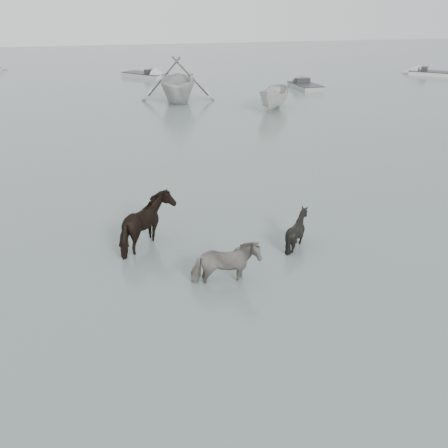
{
  "coord_description": "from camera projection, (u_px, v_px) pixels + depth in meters",
  "views": [
    {
      "loc": [
        -2.71,
        -11.03,
        6.55
      ],
      "look_at": [
        0.04,
        0.83,
        1.0
      ],
      "focal_mm": 40.0,
      "sensor_mm": 36.0,
      "label": 1
    }
  ],
  "objects": [
    {
      "name": "skiff_port",
      "position": [
        306.0,
        84.0,
        38.91
      ],
      "size": [
        1.91,
        4.71,
        0.75
      ],
      "primitive_type": null,
      "rotation": [
        0.0,
        0.0,
        1.64
      ],
      "color": "gray",
      "rests_on": "ground"
    },
    {
      "name": "ground",
      "position": [
        229.0,
        272.0,
        13.05
      ],
      "size": [
        140.0,
        140.0,
        0.0
      ],
      "primitive_type": "plane",
      "color": "#53625E",
      "rests_on": "ground"
    },
    {
      "name": "pony_dark",
      "position": [
        149.0,
        219.0,
        14.01
      ],
      "size": [
        1.8,
        1.99,
        1.72
      ],
      "primitive_type": "imported",
      "rotation": [
        0.0,
        0.0,
        1.35
      ],
      "color": "black",
      "rests_on": "ground"
    },
    {
      "name": "skiff_star",
      "position": [
        431.0,
        71.0,
        45.54
      ],
      "size": [
        4.97,
        4.56,
        0.75
      ],
      "primitive_type": null,
      "rotation": [
        0.0,
        0.0,
        2.44
      ],
      "color": "beige",
      "rests_on": "ground"
    },
    {
      "name": "rowboat_trail",
      "position": [
        178.0,
        78.0,
        33.74
      ],
      "size": [
        5.96,
        6.65,
        3.16
      ],
      "primitive_type": "imported",
      "rotation": [
        0.0,
        0.0,
        3.0
      ],
      "color": "#B0B3B0",
      "rests_on": "ground"
    },
    {
      "name": "pony_pinto",
      "position": [
        225.0,
        258.0,
        12.25
      ],
      "size": [
        1.72,
        0.82,
        1.43
      ],
      "primitive_type": "imported",
      "rotation": [
        0.0,
        0.0,
        1.54
      ],
      "color": "black",
      "rests_on": "ground"
    },
    {
      "name": "skiff_mid",
      "position": [
        145.0,
        73.0,
        44.55
      ],
      "size": [
        5.1,
        5.47,
        0.75
      ],
      "primitive_type": null,
      "rotation": [
        0.0,
        0.0,
        -0.85
      ],
      "color": "#A3A6A3",
      "rests_on": "ground"
    },
    {
      "name": "boat_small",
      "position": [
        274.0,
        97.0,
        31.59
      ],
      "size": [
        3.41,
        4.26,
        1.57
      ],
      "primitive_type": "imported",
      "rotation": [
        0.0,
        0.0,
        -0.55
      ],
      "color": "#B6B6B1",
      "rests_on": "ground"
    },
    {
      "name": "pony_black",
      "position": [
        297.0,
        225.0,
        14.21
      ],
      "size": [
        1.28,
        1.17,
        1.27
      ],
      "primitive_type": "imported",
      "rotation": [
        0.0,
        0.0,
        1.71
      ],
      "color": "black",
      "rests_on": "ground"
    }
  ]
}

